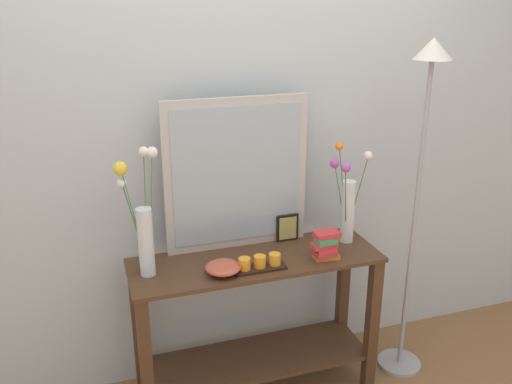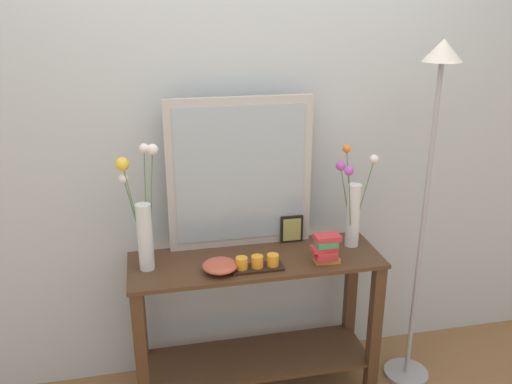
{
  "view_description": "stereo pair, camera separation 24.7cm",
  "coord_description": "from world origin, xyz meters",
  "px_view_note": "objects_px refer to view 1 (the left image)",
  "views": [
    {
      "loc": [
        -0.73,
        -2.21,
        1.96
      ],
      "look_at": [
        0.0,
        0.0,
        1.12
      ],
      "focal_mm": 37.46,
      "sensor_mm": 36.0,
      "label": 1
    },
    {
      "loc": [
        -0.49,
        -2.28,
        1.96
      ],
      "look_at": [
        0.0,
        0.0,
        1.12
      ],
      "focal_mm": 37.46,
      "sensor_mm": 36.0,
      "label": 2
    }
  ],
  "objects_px": {
    "console_table": "(256,313)",
    "vase_right": "(347,202)",
    "mirror_leaning": "(237,175)",
    "candle_tray": "(260,264)",
    "picture_frame_small": "(287,228)",
    "book_stack": "(326,246)",
    "tall_vase_left": "(142,222)",
    "floor_lamp": "(421,160)",
    "decorative_bowl": "(223,268)"
  },
  "relations": [
    {
      "from": "console_table",
      "to": "floor_lamp",
      "type": "relative_size",
      "value": 0.68
    },
    {
      "from": "decorative_bowl",
      "to": "vase_right",
      "type": "bearing_deg",
      "value": 11.7
    },
    {
      "from": "book_stack",
      "to": "floor_lamp",
      "type": "xyz_separation_m",
      "value": [
        0.52,
        0.04,
        0.37
      ]
    },
    {
      "from": "book_stack",
      "to": "decorative_bowl",
      "type": "bearing_deg",
      "value": 178.93
    },
    {
      "from": "mirror_leaning",
      "to": "picture_frame_small",
      "type": "bearing_deg",
      "value": -5.64
    },
    {
      "from": "console_table",
      "to": "mirror_leaning",
      "type": "relative_size",
      "value": 1.61
    },
    {
      "from": "tall_vase_left",
      "to": "candle_tray",
      "type": "xyz_separation_m",
      "value": [
        0.51,
        -0.13,
        -0.22
      ]
    },
    {
      "from": "floor_lamp",
      "to": "tall_vase_left",
      "type": "bearing_deg",
      "value": 176.22
    },
    {
      "from": "decorative_bowl",
      "to": "floor_lamp",
      "type": "height_order",
      "value": "floor_lamp"
    },
    {
      "from": "mirror_leaning",
      "to": "console_table",
      "type": "bearing_deg",
      "value": -76.17
    },
    {
      "from": "mirror_leaning",
      "to": "floor_lamp",
      "type": "relative_size",
      "value": 0.42
    },
    {
      "from": "tall_vase_left",
      "to": "picture_frame_small",
      "type": "relative_size",
      "value": 4.08
    },
    {
      "from": "book_stack",
      "to": "candle_tray",
      "type": "bearing_deg",
      "value": -179.98
    },
    {
      "from": "mirror_leaning",
      "to": "vase_right",
      "type": "distance_m",
      "value": 0.58
    },
    {
      "from": "candle_tray",
      "to": "vase_right",
      "type": "bearing_deg",
      "value": 16.41
    },
    {
      "from": "mirror_leaning",
      "to": "tall_vase_left",
      "type": "relative_size",
      "value": 1.29
    },
    {
      "from": "vase_right",
      "to": "console_table",
      "type": "bearing_deg",
      "value": -174.7
    },
    {
      "from": "console_table",
      "to": "picture_frame_small",
      "type": "height_order",
      "value": "picture_frame_small"
    },
    {
      "from": "tall_vase_left",
      "to": "book_stack",
      "type": "bearing_deg",
      "value": -8.89
    },
    {
      "from": "console_table",
      "to": "decorative_bowl",
      "type": "xyz_separation_m",
      "value": [
        -0.19,
        -0.1,
        0.34
      ]
    },
    {
      "from": "book_stack",
      "to": "picture_frame_small",
      "type": "bearing_deg",
      "value": 111.24
    },
    {
      "from": "mirror_leaning",
      "to": "picture_frame_small",
      "type": "xyz_separation_m",
      "value": [
        0.26,
        -0.03,
        -0.31
      ]
    },
    {
      "from": "picture_frame_small",
      "to": "decorative_bowl",
      "type": "relative_size",
      "value": 0.88
    },
    {
      "from": "tall_vase_left",
      "to": "vase_right",
      "type": "xyz_separation_m",
      "value": [
        1.03,
        0.02,
        -0.04
      ]
    },
    {
      "from": "mirror_leaning",
      "to": "candle_tray",
      "type": "distance_m",
      "value": 0.45
    },
    {
      "from": "mirror_leaning",
      "to": "candle_tray",
      "type": "xyz_separation_m",
      "value": [
        0.03,
        -0.28,
        -0.35
      ]
    },
    {
      "from": "vase_right",
      "to": "book_stack",
      "type": "bearing_deg",
      "value": -140.7
    },
    {
      "from": "picture_frame_small",
      "to": "mirror_leaning",
      "type": "bearing_deg",
      "value": 174.36
    },
    {
      "from": "tall_vase_left",
      "to": "book_stack",
      "type": "relative_size",
      "value": 4.12
    },
    {
      "from": "vase_right",
      "to": "candle_tray",
      "type": "distance_m",
      "value": 0.58
    },
    {
      "from": "decorative_bowl",
      "to": "book_stack",
      "type": "relative_size",
      "value": 1.15
    },
    {
      "from": "candle_tray",
      "to": "console_table",
      "type": "bearing_deg",
      "value": 81.08
    },
    {
      "from": "mirror_leaning",
      "to": "candle_tray",
      "type": "height_order",
      "value": "mirror_leaning"
    },
    {
      "from": "console_table",
      "to": "book_stack",
      "type": "xyz_separation_m",
      "value": [
        0.32,
        -0.11,
        0.38
      ]
    },
    {
      "from": "tall_vase_left",
      "to": "picture_frame_small",
      "type": "xyz_separation_m",
      "value": [
        0.74,
        0.12,
        -0.18
      ]
    },
    {
      "from": "vase_right",
      "to": "floor_lamp",
      "type": "bearing_deg",
      "value": -18.58
    },
    {
      "from": "tall_vase_left",
      "to": "floor_lamp",
      "type": "xyz_separation_m",
      "value": [
        1.36,
        -0.09,
        0.19
      ]
    },
    {
      "from": "decorative_bowl",
      "to": "candle_tray",
      "type": "bearing_deg",
      "value": -3.16
    },
    {
      "from": "console_table",
      "to": "vase_right",
      "type": "bearing_deg",
      "value": 5.3
    },
    {
      "from": "console_table",
      "to": "picture_frame_small",
      "type": "relative_size",
      "value": 8.48
    },
    {
      "from": "picture_frame_small",
      "to": "decorative_bowl",
      "type": "bearing_deg",
      "value": -149.35
    },
    {
      "from": "console_table",
      "to": "mirror_leaning",
      "type": "distance_m",
      "value": 0.71
    },
    {
      "from": "tall_vase_left",
      "to": "picture_frame_small",
      "type": "height_order",
      "value": "tall_vase_left"
    },
    {
      "from": "console_table",
      "to": "book_stack",
      "type": "distance_m",
      "value": 0.5
    },
    {
      "from": "vase_right",
      "to": "decorative_bowl",
      "type": "relative_size",
      "value": 3.06
    },
    {
      "from": "picture_frame_small",
      "to": "floor_lamp",
      "type": "xyz_separation_m",
      "value": [
        0.62,
        -0.21,
        0.37
      ]
    },
    {
      "from": "tall_vase_left",
      "to": "vase_right",
      "type": "distance_m",
      "value": 1.03
    },
    {
      "from": "console_table",
      "to": "mirror_leaning",
      "type": "height_order",
      "value": "mirror_leaning"
    },
    {
      "from": "mirror_leaning",
      "to": "floor_lamp",
      "type": "height_order",
      "value": "floor_lamp"
    },
    {
      "from": "vase_right",
      "to": "picture_frame_small",
      "type": "bearing_deg",
      "value": 160.92
    }
  ]
}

